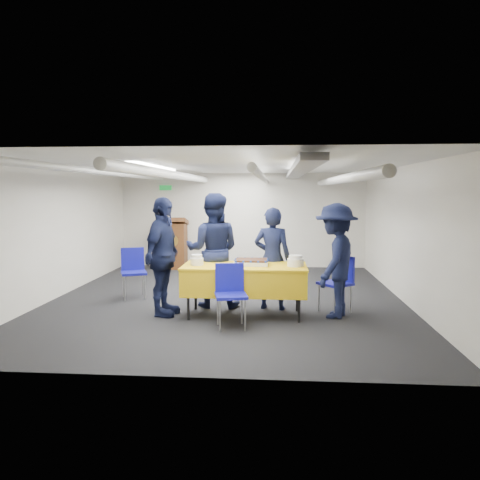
{
  "coord_description": "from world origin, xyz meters",
  "views": [
    {
      "loc": [
        0.84,
        -7.99,
        1.87
      ],
      "look_at": [
        0.23,
        -0.2,
        1.05
      ],
      "focal_mm": 35.0,
      "sensor_mm": 36.0,
      "label": 1
    }
  ],
  "objects_px": {
    "sheet_cake": "(251,262)",
    "sailor_d": "(336,260)",
    "chair_left": "(133,267)",
    "sailor_b": "(213,250)",
    "serving_table": "(245,279)",
    "podium": "(175,243)",
    "chair_near": "(230,289)",
    "sailor_a": "(272,258)",
    "chair_right": "(339,278)",
    "sailor_c": "(163,257)"
  },
  "relations": [
    {
      "from": "sailor_a",
      "to": "sailor_c",
      "type": "xyz_separation_m",
      "value": [
        -1.64,
        -0.52,
        0.08
      ]
    },
    {
      "from": "sheet_cake",
      "to": "sailor_d",
      "type": "height_order",
      "value": "sailor_d"
    },
    {
      "from": "serving_table",
      "to": "podium",
      "type": "bearing_deg",
      "value": 115.42
    },
    {
      "from": "chair_near",
      "to": "serving_table",
      "type": "bearing_deg",
      "value": 74.52
    },
    {
      "from": "podium",
      "to": "sailor_b",
      "type": "height_order",
      "value": "sailor_b"
    },
    {
      "from": "sheet_cake",
      "to": "sailor_d",
      "type": "bearing_deg",
      "value": 0.77
    },
    {
      "from": "sailor_c",
      "to": "sheet_cake",
      "type": "bearing_deg",
      "value": -77.04
    },
    {
      "from": "podium",
      "to": "chair_near",
      "type": "distance_m",
      "value": 5.06
    },
    {
      "from": "chair_right",
      "to": "sailor_a",
      "type": "xyz_separation_m",
      "value": [
        -1.04,
        0.1,
        0.28
      ]
    },
    {
      "from": "chair_right",
      "to": "sailor_c",
      "type": "height_order",
      "value": "sailor_c"
    },
    {
      "from": "podium",
      "to": "chair_near",
      "type": "xyz_separation_m",
      "value": [
        1.82,
        -4.73,
        -0.08
      ]
    },
    {
      "from": "chair_left",
      "to": "sailor_b",
      "type": "distance_m",
      "value": 1.63
    },
    {
      "from": "podium",
      "to": "serving_table",
      "type": "bearing_deg",
      "value": -64.58
    },
    {
      "from": "serving_table",
      "to": "sheet_cake",
      "type": "relative_size",
      "value": 3.61
    },
    {
      "from": "sheet_cake",
      "to": "sailor_c",
      "type": "distance_m",
      "value": 1.33
    },
    {
      "from": "podium",
      "to": "chair_left",
      "type": "height_order",
      "value": "podium"
    },
    {
      "from": "chair_near",
      "to": "sailor_d",
      "type": "height_order",
      "value": "sailor_d"
    },
    {
      "from": "chair_near",
      "to": "sailor_a",
      "type": "xyz_separation_m",
      "value": [
        0.57,
        1.03,
        0.28
      ]
    },
    {
      "from": "chair_near",
      "to": "sailor_d",
      "type": "relative_size",
      "value": 0.51
    },
    {
      "from": "chair_right",
      "to": "sailor_d",
      "type": "height_order",
      "value": "sailor_d"
    },
    {
      "from": "sheet_cake",
      "to": "sailor_a",
      "type": "height_order",
      "value": "sailor_a"
    },
    {
      "from": "chair_right",
      "to": "sailor_a",
      "type": "height_order",
      "value": "sailor_a"
    },
    {
      "from": "podium",
      "to": "sailor_c",
      "type": "relative_size",
      "value": 0.7
    },
    {
      "from": "serving_table",
      "to": "chair_near",
      "type": "bearing_deg",
      "value": -105.48
    },
    {
      "from": "sheet_cake",
      "to": "sailor_a",
      "type": "distance_m",
      "value": 0.53
    },
    {
      "from": "sailor_d",
      "to": "sheet_cake",
      "type": "bearing_deg",
      "value": -67.4
    },
    {
      "from": "sailor_b",
      "to": "chair_near",
      "type": "bearing_deg",
      "value": 110.05
    },
    {
      "from": "chair_near",
      "to": "sailor_c",
      "type": "distance_m",
      "value": 1.24
    },
    {
      "from": "sailor_b",
      "to": "sailor_c",
      "type": "bearing_deg",
      "value": 42.37
    },
    {
      "from": "chair_left",
      "to": "sailor_b",
      "type": "bearing_deg",
      "value": -19.82
    },
    {
      "from": "serving_table",
      "to": "sailor_d",
      "type": "distance_m",
      "value": 1.38
    },
    {
      "from": "podium",
      "to": "sailor_d",
      "type": "relative_size",
      "value": 0.74
    },
    {
      "from": "serving_table",
      "to": "chair_near",
      "type": "distance_m",
      "value": 0.59
    },
    {
      "from": "sheet_cake",
      "to": "chair_left",
      "type": "distance_m",
      "value": 2.4
    },
    {
      "from": "chair_near",
      "to": "sailor_d",
      "type": "distance_m",
      "value": 1.66
    },
    {
      "from": "chair_near",
      "to": "sailor_c",
      "type": "relative_size",
      "value": 0.49
    },
    {
      "from": "chair_left",
      "to": "sailor_a",
      "type": "distance_m",
      "value": 2.54
    },
    {
      "from": "podium",
      "to": "sailor_b",
      "type": "bearing_deg",
      "value": -68.5
    },
    {
      "from": "sailor_c",
      "to": "sailor_d",
      "type": "height_order",
      "value": "sailor_c"
    },
    {
      "from": "serving_table",
      "to": "sailor_c",
      "type": "distance_m",
      "value": 1.27
    },
    {
      "from": "serving_table",
      "to": "sheet_cake",
      "type": "xyz_separation_m",
      "value": [
        0.1,
        0.03,
        0.25
      ]
    },
    {
      "from": "chair_left",
      "to": "sailor_a",
      "type": "relative_size",
      "value": 0.54
    },
    {
      "from": "serving_table",
      "to": "sailor_b",
      "type": "bearing_deg",
      "value": 135.51
    },
    {
      "from": "chair_left",
      "to": "sailor_a",
      "type": "bearing_deg",
      "value": -14.24
    },
    {
      "from": "chair_right",
      "to": "chair_left",
      "type": "height_order",
      "value": "same"
    },
    {
      "from": "serving_table",
      "to": "podium",
      "type": "height_order",
      "value": "podium"
    },
    {
      "from": "sailor_a",
      "to": "chair_left",
      "type": "bearing_deg",
      "value": -3.8
    },
    {
      "from": "chair_right",
      "to": "sailor_d",
      "type": "xyz_separation_m",
      "value": [
        -0.1,
        -0.31,
        0.32
      ]
    },
    {
      "from": "serving_table",
      "to": "chair_right",
      "type": "xyz_separation_m",
      "value": [
        1.45,
        0.36,
        -0.03
      ]
    },
    {
      "from": "serving_table",
      "to": "sailor_a",
      "type": "distance_m",
      "value": 0.66
    }
  ]
}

